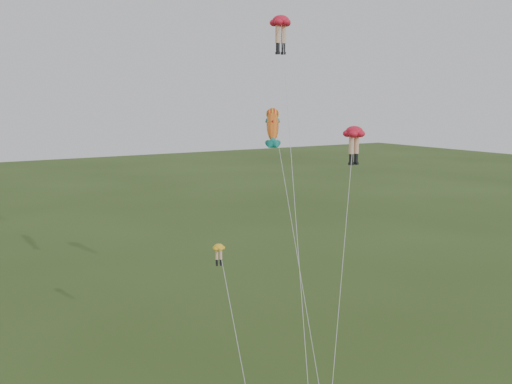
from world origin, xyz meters
TOP-DOWN VIEW (x-y plane):
  - legs_kite_red_high at (5.23, 9.47)m, footprint 6.68×12.56m
  - legs_kite_red_mid at (7.24, 4.00)m, footprint 6.85×6.30m
  - legs_kite_yellow at (-2.08, 4.84)m, footprint 2.71×8.49m
  - fish_kite at (3.26, 7.45)m, footprint 3.45×10.15m

SIDE VIEW (x-z plane):
  - legs_kite_yellow at x=-2.08m, z-range 3.38..12.08m
  - legs_kite_red_mid at x=7.24m, z-range 7.00..22.56m
  - fish_kite at x=3.26m, z-range 7.05..24.01m
  - legs_kite_red_high at x=5.23m, z-range 10.58..33.55m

